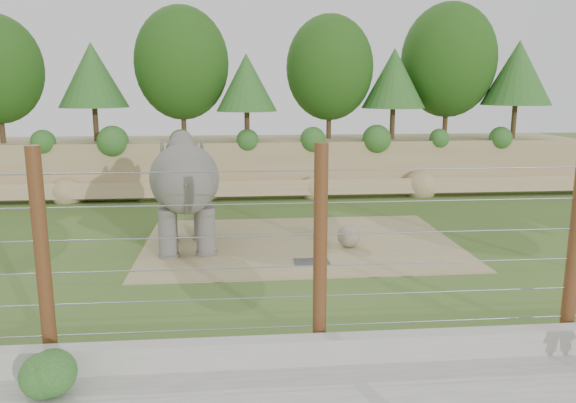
{
  "coord_description": "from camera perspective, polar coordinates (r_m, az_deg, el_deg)",
  "views": [
    {
      "loc": [
        -1.53,
        -14.44,
        4.98
      ],
      "look_at": [
        0.0,
        2.0,
        1.6
      ],
      "focal_mm": 35.0,
      "sensor_mm": 36.0,
      "label": 1
    }
  ],
  "objects": [
    {
      "name": "ground",
      "position": [
        15.35,
        0.7,
        -7.36
      ],
      "size": [
        90.0,
        90.0,
        0.0
      ],
      "primitive_type": "plane",
      "color": "#406023",
      "rests_on": "ground"
    },
    {
      "name": "walkway_shrub",
      "position": [
        10.29,
        -23.94,
        -15.84
      ],
      "size": [
        0.8,
        0.8,
        0.8
      ],
      "primitive_type": "sphere",
      "color": "#275D25",
      "rests_on": "walkway"
    },
    {
      "name": "drain_grate",
      "position": [
        16.3,
        2.41,
        -6.1
      ],
      "size": [
        1.0,
        0.6,
        0.03
      ],
      "primitive_type": "cube",
      "color": "#262628",
      "rests_on": "dirt_patch"
    },
    {
      "name": "elephant",
      "position": [
        17.65,
        -10.42,
        0.72
      ],
      "size": [
        2.29,
        4.43,
        3.44
      ],
      "primitive_type": null,
      "rotation": [
        0.0,
        0.0,
        0.11
      ],
      "color": "#57544E",
      "rests_on": "ground"
    },
    {
      "name": "barrier_fence",
      "position": [
        10.49,
        3.29,
        -4.95
      ],
      "size": [
        20.26,
        0.26,
        4.0
      ],
      "color": "#5C2B16",
      "rests_on": "ground"
    },
    {
      "name": "dirt_patch",
      "position": [
        18.25,
        1.28,
        -4.24
      ],
      "size": [
        10.0,
        7.0,
        0.02
      ],
      "primitive_type": "cube",
      "color": "#9C8D60",
      "rests_on": "ground"
    },
    {
      "name": "retaining_wall",
      "position": [
        10.67,
        3.59,
        -14.77
      ],
      "size": [
        26.0,
        0.35,
        0.5
      ],
      "primitive_type": "cube",
      "color": "#9E9D94",
      "rests_on": "ground"
    },
    {
      "name": "back_embankment",
      "position": [
        27.22,
        -0.85,
        9.43
      ],
      "size": [
        30.0,
        5.52,
        8.77
      ],
      "color": "tan",
      "rests_on": "ground"
    },
    {
      "name": "stone_ball",
      "position": [
        17.79,
        6.19,
        -3.47
      ],
      "size": [
        0.73,
        0.73,
        0.73
      ],
      "primitive_type": "sphere",
      "color": "gray",
      "rests_on": "dirt_patch"
    }
  ]
}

